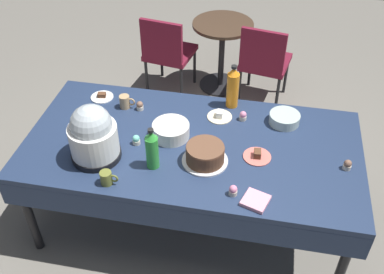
{
  "coord_description": "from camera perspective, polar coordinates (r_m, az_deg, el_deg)",
  "views": [
    {
      "loc": [
        0.42,
        -2.19,
        2.67
      ],
      "look_at": [
        0.0,
        0.0,
        0.8
      ],
      "focal_mm": 41.96,
      "sensor_mm": 36.0,
      "label": 1
    }
  ],
  "objects": [
    {
      "name": "dessert_plate_coral",
      "position": [
        2.86,
        8.28,
        -2.36
      ],
      "size": [
        0.18,
        0.18,
        0.05
      ],
      "color": "#E07266",
      "rests_on": "potluck_table"
    },
    {
      "name": "coffee_mug_olive",
      "position": [
        2.69,
        -10.78,
        -5.13
      ],
      "size": [
        0.11,
        0.07,
        0.09
      ],
      "color": "olive",
      "rests_on": "potluck_table"
    },
    {
      "name": "round_cafe_table",
      "position": [
        4.6,
        3.84,
        11.76
      ],
      "size": [
        0.6,
        0.6,
        0.72
      ],
      "color": "#473323",
      "rests_on": "ground"
    },
    {
      "name": "cupcake_rose",
      "position": [
        2.9,
        19.15,
        -3.37
      ],
      "size": [
        0.05,
        0.05,
        0.07
      ],
      "color": "beige",
      "rests_on": "potluck_table"
    },
    {
      "name": "cupcake_cocoa",
      "position": [
        2.94,
        -7.1,
        -0.37
      ],
      "size": [
        0.05,
        0.05,
        0.07
      ],
      "color": "beige",
      "rests_on": "potluck_table"
    },
    {
      "name": "dessert_plate_cream",
      "position": [
        3.16,
        3.53,
        2.71
      ],
      "size": [
        0.18,
        0.18,
        0.05
      ],
      "color": "beige",
      "rests_on": "potluck_table"
    },
    {
      "name": "ground",
      "position": [
        3.48,
        0.0,
        -10.13
      ],
      "size": [
        9.0,
        9.0,
        0.0
      ],
      "primitive_type": "plane",
      "color": "slate"
    },
    {
      "name": "maroon_chair_left",
      "position": [
        4.49,
        -3.17,
        10.95
      ],
      "size": [
        0.51,
        0.51,
        0.85
      ],
      "color": "maroon",
      "rests_on": "ground"
    },
    {
      "name": "potluck_table",
      "position": [
        2.98,
        0.0,
        -1.64
      ],
      "size": [
        2.2,
        1.1,
        0.75
      ],
      "color": "navy",
      "rests_on": "ground"
    },
    {
      "name": "glass_salad_bowl",
      "position": [
        3.15,
        11.67,
        2.31
      ],
      "size": [
        0.21,
        0.21,
        0.07
      ],
      "primitive_type": "cylinder",
      "color": "#B2C6BC",
      "rests_on": "potluck_table"
    },
    {
      "name": "ceramic_snack_bowl",
      "position": [
        2.97,
        -2.7,
        0.84
      ],
      "size": [
        0.25,
        0.25,
        0.1
      ],
      "primitive_type": "cylinder",
      "color": "silver",
      "rests_on": "potluck_table"
    },
    {
      "name": "coffee_mug_tan",
      "position": [
        3.26,
        -8.49,
        4.46
      ],
      "size": [
        0.12,
        0.07,
        0.1
      ],
      "color": "tan",
      "rests_on": "potluck_table"
    },
    {
      "name": "frosted_layer_cake",
      "position": [
        2.77,
        1.67,
        -2.23
      ],
      "size": [
        0.29,
        0.29,
        0.12
      ],
      "color": "silver",
      "rests_on": "potluck_table"
    },
    {
      "name": "maroon_chair_right",
      "position": [
        4.38,
        9.15,
        9.68
      ],
      "size": [
        0.51,
        0.51,
        0.85
      ],
      "color": "maroon",
      "rests_on": "ground"
    },
    {
      "name": "dessert_plate_white",
      "position": [
        3.41,
        -11.36,
        5.06
      ],
      "size": [
        0.17,
        0.17,
        0.04
      ],
      "color": "white",
      "rests_on": "potluck_table"
    },
    {
      "name": "coffee_mug_navy",
      "position": [
        3.1,
        -11.52,
        1.79
      ],
      "size": [
        0.12,
        0.08,
        0.09
      ],
      "color": "navy",
      "rests_on": "potluck_table"
    },
    {
      "name": "cupcake_lemon",
      "position": [
        3.23,
        -6.64,
        3.96
      ],
      "size": [
        0.05,
        0.05,
        0.07
      ],
      "color": "beige",
      "rests_on": "potluck_table"
    },
    {
      "name": "cupcake_vanilla",
      "position": [
        3.14,
        6.5,
        2.68
      ],
      "size": [
        0.05,
        0.05,
        0.07
      ],
      "color": "beige",
      "rests_on": "potluck_table"
    },
    {
      "name": "soda_bottle_orange_juice",
      "position": [
        3.2,
        5.2,
        6.29
      ],
      "size": [
        0.09,
        0.09,
        0.33
      ],
      "color": "orange",
      "rests_on": "potluck_table"
    },
    {
      "name": "soda_bottle_lime_soda",
      "position": [
        2.7,
        -5.1,
        -1.58
      ],
      "size": [
        0.08,
        0.08,
        0.29
      ],
      "color": "green",
      "rests_on": "potluck_table"
    },
    {
      "name": "cupcake_berry",
      "position": [
        2.6,
        5.25,
        -6.78
      ],
      "size": [
        0.05,
        0.05,
        0.07
      ],
      "color": "beige",
      "rests_on": "potluck_table"
    },
    {
      "name": "paper_napkin_stack",
      "position": [
        2.59,
        8.07,
        -8.0
      ],
      "size": [
        0.18,
        0.18,
        0.02
      ],
      "primitive_type": "cube",
      "rotation": [
        0.0,
        0.0,
        -0.32
      ],
      "color": "pink",
      "rests_on": "potluck_table"
    },
    {
      "name": "slow_cooker",
      "position": [
        2.8,
        -12.47,
        0.26
      ],
      "size": [
        0.31,
        0.31,
        0.38
      ],
      "color": "black",
      "rests_on": "potluck_table"
    }
  ]
}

